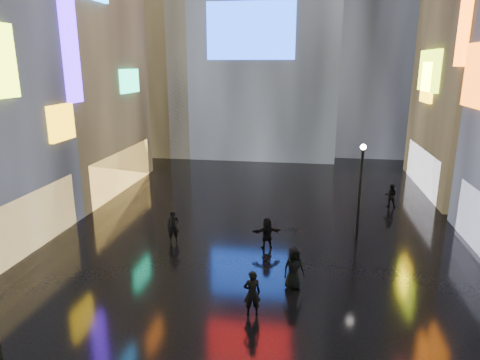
# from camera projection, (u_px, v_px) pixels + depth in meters

# --- Properties ---
(ground) EXTENTS (140.00, 140.00, 0.00)m
(ground) POSITION_uv_depth(u_px,v_px,m) (262.00, 227.00, 24.75)
(ground) COLOR black
(ground) RESTS_ON ground
(building_left_far) EXTENTS (10.28, 12.00, 22.00)m
(building_left_far) POSITION_uv_depth(u_px,v_px,m) (47.00, 37.00, 30.00)
(building_left_far) COLOR black
(building_left_far) RESTS_ON ground
(tower_flank_left) EXTENTS (10.00, 10.00, 26.00)m
(tower_flank_left) POSITION_uv_depth(u_px,v_px,m) (153.00, 25.00, 44.41)
(tower_flank_left) COLOR black
(tower_flank_left) RESTS_ON ground
(lamp_far) EXTENTS (0.30, 0.30, 5.20)m
(lamp_far) POSITION_uv_depth(u_px,v_px,m) (360.00, 187.00, 22.35)
(lamp_far) COLOR black
(lamp_far) RESTS_ON ground
(pedestrian_4) EXTENTS (1.07, 0.92, 1.85)m
(pedestrian_4) POSITION_uv_depth(u_px,v_px,m) (294.00, 268.00, 17.81)
(pedestrian_4) COLOR black
(pedestrian_4) RESTS_ON ground
(pedestrian_5) EXTENTS (1.59, 0.93, 1.64)m
(pedestrian_5) POSITION_uv_depth(u_px,v_px,m) (267.00, 233.00, 21.75)
(pedestrian_5) COLOR black
(pedestrian_5) RESTS_ON ground
(pedestrian_6) EXTENTS (0.73, 0.58, 1.74)m
(pedestrian_6) POSITION_uv_depth(u_px,v_px,m) (173.00, 227.00, 22.49)
(pedestrian_6) COLOR black
(pedestrian_6) RESTS_ON ground
(pedestrian_7) EXTENTS (0.85, 0.72, 1.53)m
(pedestrian_7) POSITION_uv_depth(u_px,v_px,m) (391.00, 195.00, 28.15)
(pedestrian_7) COLOR black
(pedestrian_7) RESTS_ON ground
(umbrella_2) EXTENTS (1.25, 1.26, 0.92)m
(umbrella_2) POSITION_uv_depth(u_px,v_px,m) (295.00, 237.00, 17.44)
(umbrella_2) COLOR black
(umbrella_2) RESTS_ON pedestrian_4
(pedestrian_8) EXTENTS (0.75, 0.60, 1.81)m
(pedestrian_8) POSITION_uv_depth(u_px,v_px,m) (252.00, 293.00, 15.92)
(pedestrian_8) COLOR black
(pedestrian_8) RESTS_ON ground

